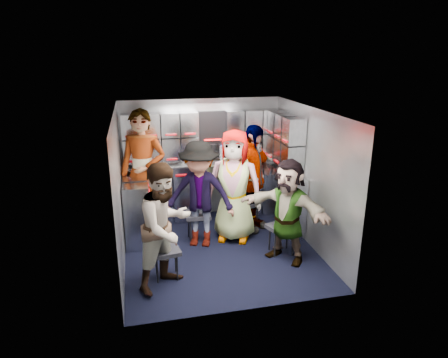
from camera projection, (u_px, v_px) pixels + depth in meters
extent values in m
plane|color=black|center=(220.00, 250.00, 6.05)|extent=(3.00, 3.00, 0.00)
cube|color=gray|center=(202.00, 158.00, 7.12)|extent=(2.80, 0.04, 2.10)
cube|color=gray|center=(119.00, 192.00, 5.43)|extent=(0.04, 3.00, 2.10)
cube|color=gray|center=(310.00, 178.00, 6.02)|extent=(0.04, 3.00, 2.10)
cube|color=silver|center=(219.00, 111.00, 5.41)|extent=(2.80, 3.00, 0.02)
cube|color=#979CA6|center=(204.00, 191.00, 7.10)|extent=(2.68, 0.38, 0.99)
cube|color=#979CA6|center=(137.00, 212.00, 6.17)|extent=(0.38, 0.76, 0.99)
cube|color=silver|center=(204.00, 163.00, 6.94)|extent=(2.68, 0.42, 0.03)
cube|color=#979CA6|center=(203.00, 136.00, 6.85)|extent=(2.68, 0.28, 0.82)
cube|color=#979CA6|center=(285.00, 140.00, 6.51)|extent=(0.28, 1.00, 0.82)
cube|color=#979CA6|center=(285.00, 199.00, 6.72)|extent=(0.28, 1.20, 1.00)
cube|color=#AB060E|center=(206.00, 174.00, 6.79)|extent=(2.60, 0.02, 0.03)
cube|color=black|center=(166.00, 251.00, 5.21)|extent=(0.39, 0.38, 0.06)
cylinder|color=black|center=(157.00, 270.00, 5.14)|extent=(0.02, 0.02, 0.37)
cylinder|color=black|center=(177.00, 268.00, 5.20)|extent=(0.02, 0.02, 0.37)
cylinder|color=black|center=(156.00, 262.00, 5.35)|extent=(0.02, 0.02, 0.37)
cylinder|color=black|center=(175.00, 260.00, 5.40)|extent=(0.02, 0.02, 0.37)
cube|color=black|center=(198.00, 215.00, 6.27)|extent=(0.41, 0.39, 0.06)
cylinder|color=black|center=(191.00, 232.00, 6.20)|extent=(0.02, 0.02, 0.40)
cylinder|color=black|center=(208.00, 230.00, 6.26)|extent=(0.02, 0.02, 0.40)
cylinder|color=black|center=(189.00, 225.00, 6.42)|extent=(0.02, 0.02, 0.40)
cylinder|color=black|center=(206.00, 224.00, 6.48)|extent=(0.02, 0.02, 0.40)
cube|color=black|center=(231.00, 210.00, 6.48)|extent=(0.48, 0.47, 0.06)
cylinder|color=black|center=(225.00, 226.00, 6.41)|extent=(0.02, 0.02, 0.40)
cylinder|color=black|center=(241.00, 224.00, 6.47)|extent=(0.02, 0.02, 0.40)
cylinder|color=black|center=(221.00, 220.00, 6.63)|extent=(0.02, 0.02, 0.40)
cylinder|color=black|center=(238.00, 218.00, 6.69)|extent=(0.02, 0.02, 0.40)
cube|color=black|center=(248.00, 203.00, 6.82)|extent=(0.46, 0.45, 0.06)
cylinder|color=black|center=(242.00, 217.00, 6.76)|extent=(0.02, 0.02, 0.37)
cylinder|color=black|center=(257.00, 216.00, 6.81)|extent=(0.02, 0.02, 0.37)
cylinder|color=black|center=(239.00, 212.00, 6.96)|extent=(0.02, 0.02, 0.37)
cylinder|color=black|center=(253.00, 211.00, 7.02)|extent=(0.02, 0.02, 0.37)
cube|color=black|center=(282.00, 227.00, 5.84)|extent=(0.48, 0.46, 0.06)
cylinder|color=black|center=(275.00, 245.00, 5.77)|extent=(0.02, 0.02, 0.40)
cylinder|color=black|center=(293.00, 243.00, 5.83)|extent=(0.02, 0.02, 0.40)
cylinder|color=black|center=(270.00, 238.00, 5.99)|extent=(0.02, 0.02, 0.40)
cylinder|color=black|center=(287.00, 236.00, 6.05)|extent=(0.02, 0.02, 0.40)
imported|color=black|center=(143.00, 174.00, 6.32)|extent=(0.87, 0.73, 2.04)
imported|color=black|center=(166.00, 227.00, 4.91)|extent=(1.01, 0.98, 1.63)
imported|color=black|center=(199.00, 195.00, 5.98)|extent=(1.21, 0.96, 1.64)
imported|color=black|center=(234.00, 186.00, 6.17)|extent=(1.01, 0.85, 1.76)
imported|color=black|center=(252.00, 179.00, 6.50)|extent=(1.07, 1.01, 1.78)
imported|color=black|center=(287.00, 211.00, 5.57)|extent=(1.22, 1.35, 1.50)
cylinder|color=white|center=(187.00, 157.00, 6.79)|extent=(0.07, 0.07, 0.25)
cylinder|color=white|center=(183.00, 157.00, 6.77)|extent=(0.06, 0.06, 0.25)
cylinder|color=white|center=(221.00, 154.00, 6.91)|extent=(0.06, 0.06, 0.28)
cylinder|color=tan|center=(136.00, 164.00, 6.62)|extent=(0.09, 0.09, 0.11)
cylinder|color=tan|center=(262.00, 157.00, 7.08)|extent=(0.08, 0.08, 0.09)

